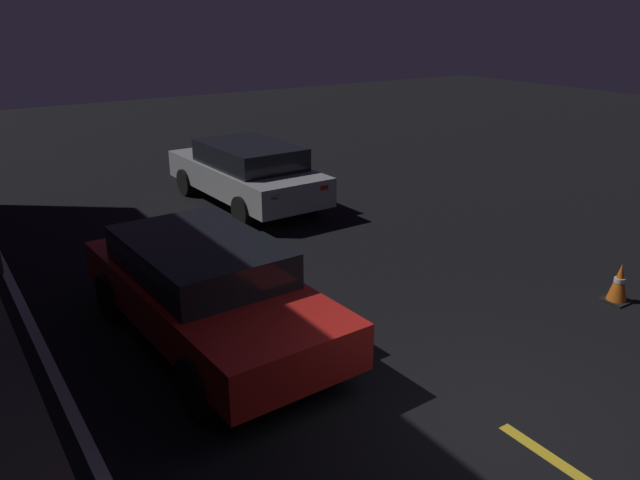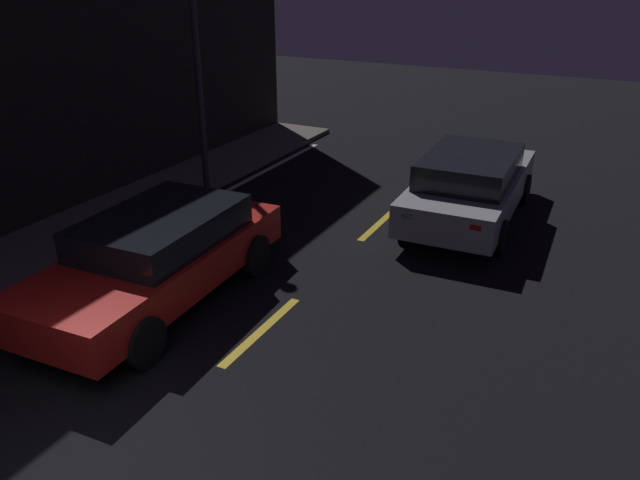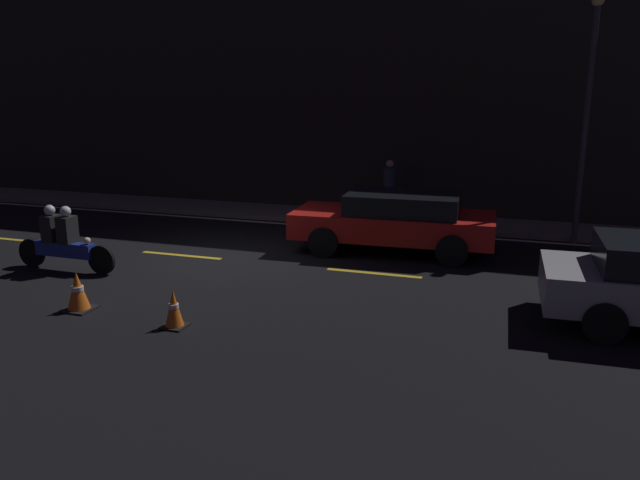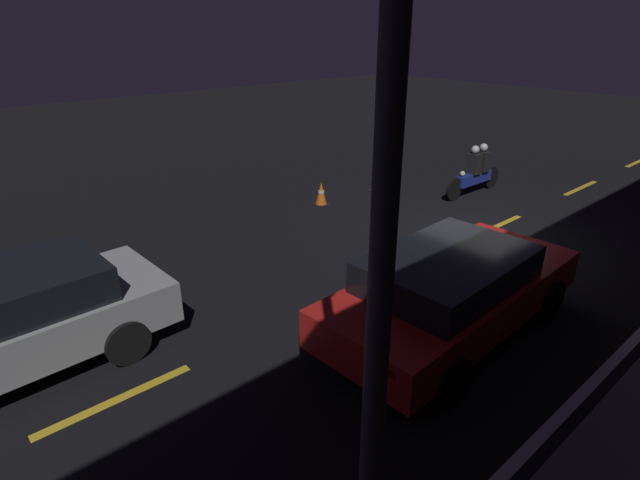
{
  "view_description": "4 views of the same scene",
  "coord_description": "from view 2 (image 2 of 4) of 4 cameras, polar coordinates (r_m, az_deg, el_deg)",
  "views": [
    {
      "loc": [
        -3.61,
        4.77,
        4.24
      ],
      "look_at": [
        3.47,
        0.09,
        1.1
      ],
      "focal_mm": 35.0,
      "sensor_mm": 36.0,
      "label": 1
    },
    {
      "loc": [
        -2.86,
        -4.18,
        4.8
      ],
      "look_at": [
        4.29,
        -0.53,
        1.21
      ],
      "focal_mm": 35.0,
      "sensor_mm": 36.0,
      "label": 2
    },
    {
      "loc": [
        6.27,
        -12.05,
        3.77
      ],
      "look_at": [
        2.47,
        -0.43,
        0.73
      ],
      "focal_mm": 35.0,
      "sensor_mm": 36.0,
      "label": 3
    },
    {
      "loc": [
        9.33,
        5.46,
        4.39
      ],
      "look_at": [
        4.44,
        -0.14,
        1.15
      ],
      "focal_mm": 28.0,
      "sensor_mm": 36.0,
      "label": 4
    }
  ],
  "objects": [
    {
      "name": "lane_dash_d",
      "position": [
        9.0,
        -5.36,
        -8.23
      ],
      "size": [
        2.0,
        0.14,
        0.01
      ],
      "color": "gold",
      "rests_on": "ground"
    },
    {
      "name": "lane_dash_e",
      "position": [
        12.59,
        5.52,
        1.6
      ],
      "size": [
        2.0,
        0.14,
        0.01
      ],
      "color": "gold",
      "rests_on": "ground"
    },
    {
      "name": "taxi_red",
      "position": [
        9.69,
        -14.66,
        -1.35
      ],
      "size": [
        4.66,
        2.14,
        1.39
      ],
      "rotation": [
        0.0,
        0.0,
        3.19
      ],
      "color": "red",
      "rests_on": "ground"
    },
    {
      "name": "hatchback_silver",
      "position": [
        12.76,
        13.56,
        5.0
      ],
      "size": [
        4.65,
        2.06,
        1.43
      ],
      "rotation": [
        0.0,
        0.0,
        0.03
      ],
      "color": "#9EA0A5",
      "rests_on": "ground"
    },
    {
      "name": "street_lamp",
      "position": [
        13.33,
        -11.27,
        16.94
      ],
      "size": [
        0.28,
        0.28,
        5.76
      ],
      "color": "#333338",
      "rests_on": "ground"
    }
  ]
}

